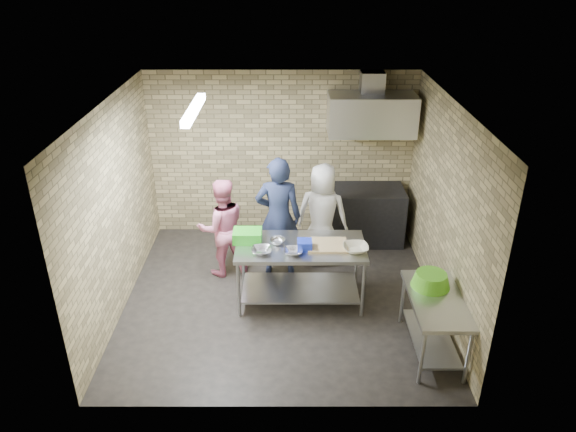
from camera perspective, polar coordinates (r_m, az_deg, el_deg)
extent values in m
plane|color=black|center=(7.56, -0.77, -8.51)|extent=(4.20, 4.20, 0.00)
plane|color=black|center=(6.41, -0.91, 11.69)|extent=(4.20, 4.20, 0.00)
cube|color=tan|center=(8.73, -0.66, 6.44)|extent=(4.20, 0.06, 2.70)
cube|color=tan|center=(5.15, -1.13, -8.92)|extent=(4.20, 0.06, 2.70)
cube|color=tan|center=(7.22, -17.73, 0.72)|extent=(0.06, 4.00, 2.70)
cube|color=tan|center=(7.17, 16.21, 0.72)|extent=(0.06, 4.00, 2.70)
cube|color=#B1B4B8|center=(7.29, 1.30, -5.99)|extent=(1.70, 0.85, 0.85)
cube|color=silver|center=(6.67, 15.04, -10.99)|extent=(0.60, 1.20, 0.75)
cube|color=black|center=(8.85, 8.12, 0.11)|extent=(1.20, 0.70, 0.90)
cube|color=silver|center=(8.31, 8.81, 10.53)|extent=(1.30, 0.60, 0.60)
cube|color=#A5A8AD|center=(8.34, 8.88, 13.79)|extent=(0.35, 0.30, 0.30)
cube|color=#3F2B19|center=(8.58, 10.55, 9.66)|extent=(0.80, 0.20, 0.04)
cube|color=white|center=(6.52, -9.89, 11.01)|extent=(0.10, 1.25, 0.08)
cube|color=green|center=(7.16, -4.30, -2.09)|extent=(0.38, 0.28, 0.15)
cube|color=#192FBF|center=(6.96, 1.77, -3.06)|extent=(0.19, 0.19, 0.12)
cube|color=tan|center=(7.06, 4.18, -3.07)|extent=(0.52, 0.40, 0.03)
imported|color=#AEAFB5|center=(6.89, -2.80, -3.67)|extent=(0.28, 0.28, 0.06)
imported|color=silver|center=(7.10, -1.10, -2.67)|extent=(0.21, 0.21, 0.06)
imported|color=silver|center=(6.86, 0.54, -3.78)|extent=(0.26, 0.26, 0.06)
imported|color=beige|center=(6.97, 7.13, -3.39)|extent=(0.34, 0.34, 0.08)
cylinder|color=#B22619|center=(8.51, 8.93, 10.42)|extent=(0.07, 0.07, 0.18)
cylinder|color=green|center=(8.59, 11.61, 10.24)|extent=(0.06, 0.06, 0.15)
imported|color=#141932|center=(7.68, -1.02, -0.13)|extent=(0.67, 0.45, 1.80)
imported|color=pink|center=(7.80, -6.95, -1.22)|extent=(0.86, 0.76, 1.48)
imported|color=white|center=(8.03, 3.63, 0.15)|extent=(0.86, 0.66, 1.57)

